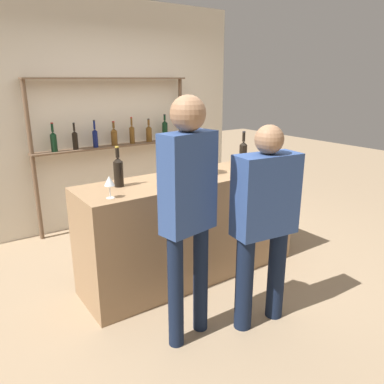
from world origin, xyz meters
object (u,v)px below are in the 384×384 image
at_px(ice_bucket, 205,164).
at_px(customer_left, 188,202).
at_px(counter_bottle_2, 170,168).
at_px(wine_glass, 109,181).
at_px(cork_jar, 238,164).
at_px(counter_bottle_4, 243,152).
at_px(counter_bottle_0, 182,167).
at_px(counter_bottle_1, 118,171).
at_px(counter_bottle_3, 193,156).
at_px(customer_center, 264,215).

height_order(ice_bucket, customer_left, customer_left).
bearing_deg(ice_bucket, counter_bottle_2, -166.32).
relative_size(wine_glass, cork_jar, 1.37).
relative_size(counter_bottle_2, ice_bucket, 1.86).
relative_size(counter_bottle_4, cork_jar, 2.77).
height_order(wine_glass, customer_left, customer_left).
bearing_deg(counter_bottle_0, counter_bottle_2, -171.53).
bearing_deg(counter_bottle_2, wine_glass, -172.76).
bearing_deg(counter_bottle_1, counter_bottle_3, 5.83).
relative_size(ice_bucket, customer_left, 0.11).
xyz_separation_m(counter_bottle_0, counter_bottle_1, (-0.52, 0.16, 0.00)).
bearing_deg(counter_bottle_0, customer_left, -120.29).
height_order(counter_bottle_4, wine_glass, counter_bottle_4).
distance_m(wine_glass, cork_jar, 1.38).
relative_size(wine_glass, ice_bucket, 0.88).
bearing_deg(customer_left, counter_bottle_2, -31.55).
xyz_separation_m(counter_bottle_3, counter_bottle_4, (0.59, -0.07, -0.01)).
xyz_separation_m(counter_bottle_3, cork_jar, (0.37, -0.23, -0.08)).
bearing_deg(counter_bottle_1, cork_jar, -7.09).
bearing_deg(counter_bottle_2, customer_left, -111.47).
xyz_separation_m(counter_bottle_0, cork_jar, (0.67, 0.02, -0.07)).
height_order(cork_jar, customer_left, customer_left).
bearing_deg(counter_bottle_1, counter_bottle_2, -25.78).
bearing_deg(counter_bottle_2, ice_bucket, 13.68).
height_order(counter_bottle_0, ice_bucket, counter_bottle_0).
relative_size(counter_bottle_0, customer_left, 0.19).
bearing_deg(customer_left, customer_center, -117.03).
height_order(counter_bottle_0, counter_bottle_2, counter_bottle_2).
relative_size(counter_bottle_1, customer_left, 0.19).
distance_m(counter_bottle_0, counter_bottle_3, 0.38).
bearing_deg(customer_left, cork_jar, -66.91).
distance_m(counter_bottle_3, cork_jar, 0.45).
xyz_separation_m(counter_bottle_0, counter_bottle_4, (0.88, 0.18, 0.00)).
relative_size(counter_bottle_4, customer_center, 0.22).
height_order(counter_bottle_0, counter_bottle_1, counter_bottle_1).
bearing_deg(counter_bottle_1, customer_center, -55.95).
bearing_deg(counter_bottle_1, counter_bottle_4, 0.65).
bearing_deg(cork_jar, wine_glass, -175.43).
bearing_deg(counter_bottle_3, customer_center, -96.68).
height_order(counter_bottle_0, customer_center, customer_center).
bearing_deg(counter_bottle_4, wine_glass, -170.25).
height_order(counter_bottle_0, counter_bottle_4, counter_bottle_4).
xyz_separation_m(counter_bottle_0, customer_left, (-0.40, -0.68, -0.06)).
distance_m(cork_jar, customer_center, 1.01).
distance_m(counter_bottle_4, wine_glass, 1.61).
bearing_deg(counter_bottle_4, customer_center, -124.93).
bearing_deg(customer_left, counter_bottle_3, -46.73).
height_order(counter_bottle_3, customer_center, customer_center).
distance_m(counter_bottle_0, ice_bucket, 0.34).
bearing_deg(counter_bottle_4, ice_bucket, -171.02).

